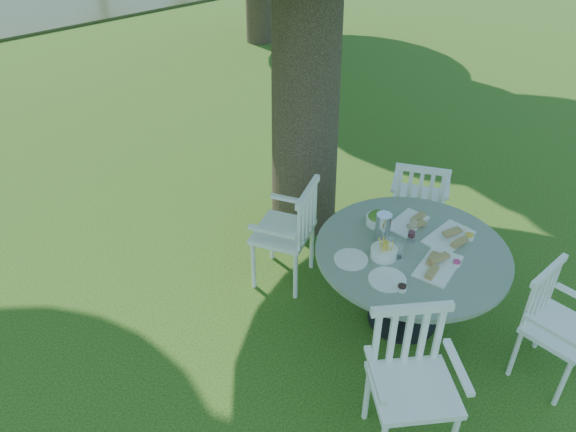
% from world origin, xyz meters
% --- Properties ---
extents(ground, '(140.00, 140.00, 0.00)m').
position_xyz_m(ground, '(0.00, 0.00, 0.00)').
color(ground, '#1D3F0D').
rests_on(ground, ground).
extents(table, '(1.47, 1.47, 0.74)m').
position_xyz_m(table, '(0.55, -0.62, 0.61)').
color(table, black).
rests_on(table, ground).
extents(chair_ne, '(0.64, 0.64, 0.94)m').
position_xyz_m(chair_ne, '(1.38, -0.02, 0.55)').
color(chair_ne, white).
rests_on(chair_ne, ground).
extents(chair_nw, '(0.66, 0.65, 0.98)m').
position_xyz_m(chair_nw, '(0.18, 0.34, 0.58)').
color(chair_nw, white).
rests_on(chair_nw, ground).
extents(chair_sw, '(0.69, 0.68, 1.01)m').
position_xyz_m(chair_sw, '(-0.24, -1.28, 0.59)').
color(chair_sw, white).
rests_on(chair_sw, ground).
extents(chair_se, '(0.48, 0.45, 0.90)m').
position_xyz_m(chair_se, '(0.93, -1.58, 0.53)').
color(chair_se, white).
rests_on(chair_se, ground).
extents(tableware, '(1.12, 0.92, 0.24)m').
position_xyz_m(tableware, '(0.50, -0.51, 0.78)').
color(tableware, white).
rests_on(tableware, table).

